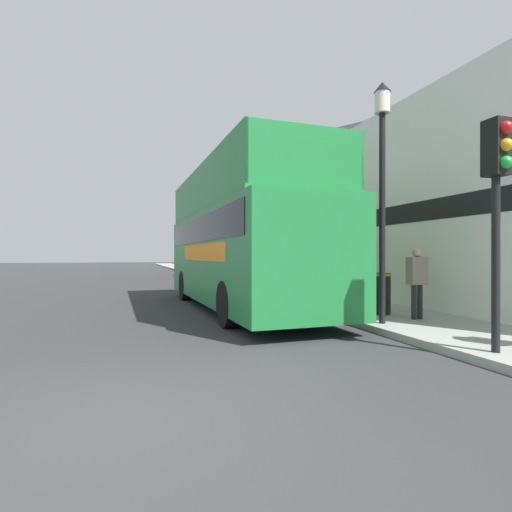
% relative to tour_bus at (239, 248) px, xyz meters
% --- Properties ---
extents(ground_plane, '(144.00, 144.00, 0.00)m').
position_rel_tour_bus_xyz_m(ground_plane, '(-3.31, 13.45, -1.83)').
color(ground_plane, '#333335').
extents(sidewalk, '(2.81, 108.00, 0.14)m').
position_rel_tour_bus_xyz_m(sidewalk, '(3.04, 10.45, -1.76)').
color(sidewalk, '#999993').
rests_on(sidewalk, ground_plane).
extents(pub_white_frontage, '(6.01, 10.44, 6.13)m').
position_rel_tour_bus_xyz_m(pub_white_frontage, '(7.44, -2.54, 1.23)').
color(pub_white_frontage, white).
rests_on(pub_white_frontage, ground_plane).
extents(brick_terrace_rear, '(6.00, 24.71, 9.98)m').
position_rel_tour_bus_xyz_m(brick_terrace_rear, '(7.44, 15.89, 3.16)').
color(brick_terrace_rear, brown).
rests_on(brick_terrace_rear, ground_plane).
extents(tour_bus, '(2.81, 9.70, 4.12)m').
position_rel_tour_bus_xyz_m(tour_bus, '(0.00, 0.00, 0.00)').
color(tour_bus, '#1E7A38').
rests_on(tour_bus, ground_plane).
extents(parked_car_ahead_of_bus, '(1.77, 4.38, 1.62)m').
position_rel_tour_bus_xyz_m(parked_car_ahead_of_bus, '(0.56, 6.72, -1.09)').
color(parked_car_ahead_of_bus, maroon).
rests_on(parked_car_ahead_of_bus, ground_plane).
extents(pedestrian_second, '(0.43, 0.24, 1.63)m').
position_rel_tour_bus_xyz_m(pedestrian_second, '(3.12, -4.00, -0.71)').
color(pedestrian_second, '#232328').
rests_on(pedestrian_second, sidewalk).
extents(traffic_signal, '(0.28, 0.42, 3.50)m').
position_rel_tour_bus_xyz_m(traffic_signal, '(2.09, -6.96, 0.88)').
color(traffic_signal, black).
rests_on(traffic_signal, sidewalk).
extents(lamp_post_nearest, '(0.35, 0.35, 5.18)m').
position_rel_tour_bus_xyz_m(lamp_post_nearest, '(2.02, -4.23, 1.84)').
color(lamp_post_nearest, black).
rests_on(lamp_post_nearest, sidewalk).
extents(lamp_post_second, '(0.35, 0.35, 4.34)m').
position_rel_tour_bus_xyz_m(lamp_post_second, '(2.21, 4.96, 1.33)').
color(lamp_post_second, black).
rests_on(lamp_post_second, sidewalk).
extents(lamp_post_third, '(0.35, 0.35, 5.01)m').
position_rel_tour_bus_xyz_m(lamp_post_third, '(2.24, 14.14, 1.74)').
color(lamp_post_third, black).
rests_on(lamp_post_third, sidewalk).
extents(litter_bin, '(0.48, 0.48, 1.02)m').
position_rel_tour_bus_xyz_m(litter_bin, '(2.82, -3.08, -1.15)').
color(litter_bin, black).
rests_on(litter_bin, sidewalk).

